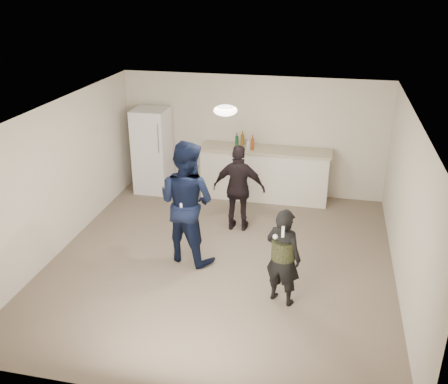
% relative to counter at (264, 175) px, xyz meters
% --- Properties ---
extents(floor, '(6.00, 6.00, 0.00)m').
position_rel_counter_xyz_m(floor, '(-0.32, -2.67, -0.53)').
color(floor, '#6B5B4C').
rests_on(floor, ground).
extents(ceiling, '(6.00, 6.00, 0.00)m').
position_rel_counter_xyz_m(ceiling, '(-0.32, -2.67, 1.98)').
color(ceiling, silver).
rests_on(ceiling, wall_back).
extents(wall_back, '(6.00, 0.00, 6.00)m').
position_rel_counter_xyz_m(wall_back, '(-0.32, 0.33, 0.72)').
color(wall_back, beige).
rests_on(wall_back, floor).
extents(wall_front, '(6.00, 0.00, 6.00)m').
position_rel_counter_xyz_m(wall_front, '(-0.32, -5.67, 0.72)').
color(wall_front, beige).
rests_on(wall_front, floor).
extents(wall_left, '(0.00, 6.00, 6.00)m').
position_rel_counter_xyz_m(wall_left, '(-3.07, -2.67, 0.72)').
color(wall_left, beige).
rests_on(wall_left, floor).
extents(wall_right, '(0.00, 6.00, 6.00)m').
position_rel_counter_xyz_m(wall_right, '(2.43, -2.67, 0.72)').
color(wall_right, beige).
rests_on(wall_right, floor).
extents(counter, '(2.60, 0.56, 1.05)m').
position_rel_counter_xyz_m(counter, '(0.00, 0.00, 0.00)').
color(counter, silver).
rests_on(counter, floor).
extents(counter_top, '(2.68, 0.64, 0.04)m').
position_rel_counter_xyz_m(counter_top, '(0.00, 0.00, 0.55)').
color(counter_top, beige).
rests_on(counter_top, counter).
extents(fridge, '(0.70, 0.70, 1.80)m').
position_rel_counter_xyz_m(fridge, '(-2.41, -0.07, 0.38)').
color(fridge, white).
rests_on(fridge, floor).
extents(fridge_handle, '(0.02, 0.02, 0.60)m').
position_rel_counter_xyz_m(fridge_handle, '(-2.13, -0.44, 0.78)').
color(fridge_handle, '#B7B7BC').
rests_on(fridge_handle, fridge).
extents(ceiling_dome, '(0.36, 0.36, 0.16)m').
position_rel_counter_xyz_m(ceiling_dome, '(-0.32, -2.37, 1.93)').
color(ceiling_dome, white).
rests_on(ceiling_dome, ceiling).
extents(shaker, '(0.08, 0.08, 0.17)m').
position_rel_counter_xyz_m(shaker, '(-0.39, 0.05, 0.65)').
color(shaker, silver).
rests_on(shaker, counter_top).
extents(man, '(1.18, 1.04, 2.03)m').
position_rel_counter_xyz_m(man, '(-0.88, -2.68, 0.49)').
color(man, '#0F1B3F').
rests_on(man, floor).
extents(woman, '(0.62, 0.52, 1.45)m').
position_rel_counter_xyz_m(woman, '(0.76, -3.55, 0.20)').
color(woman, black).
rests_on(woman, floor).
extents(camo_shorts, '(0.34, 0.34, 0.28)m').
position_rel_counter_xyz_m(camo_shorts, '(0.76, -3.55, 0.32)').
color(camo_shorts, '#343D1B').
rests_on(camo_shorts, woman).
extents(spectator, '(0.95, 0.40, 1.61)m').
position_rel_counter_xyz_m(spectator, '(-0.26, -1.48, 0.28)').
color(spectator, black).
rests_on(spectator, floor).
extents(remote_man, '(0.04, 0.04, 0.15)m').
position_rel_counter_xyz_m(remote_man, '(-0.88, -2.96, 0.53)').
color(remote_man, white).
rests_on(remote_man, man).
extents(nunchuk_man, '(0.07, 0.07, 0.07)m').
position_rel_counter_xyz_m(nunchuk_man, '(-0.76, -2.93, 0.45)').
color(nunchuk_man, silver).
rests_on(nunchuk_man, man).
extents(remote_woman, '(0.04, 0.04, 0.15)m').
position_rel_counter_xyz_m(remote_woman, '(0.76, -3.80, 0.72)').
color(remote_woman, silver).
rests_on(remote_woman, woman).
extents(nunchuk_woman, '(0.07, 0.07, 0.07)m').
position_rel_counter_xyz_m(nunchuk_woman, '(0.66, -3.77, 0.62)').
color(nunchuk_woman, silver).
rests_on(nunchuk_woman, woman).
extents(bottle_cluster, '(0.42, 0.35, 0.23)m').
position_rel_counter_xyz_m(bottle_cluster, '(-0.42, -0.00, 0.67)').
color(bottle_cluster, '#124222').
rests_on(bottle_cluster, counter_top).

